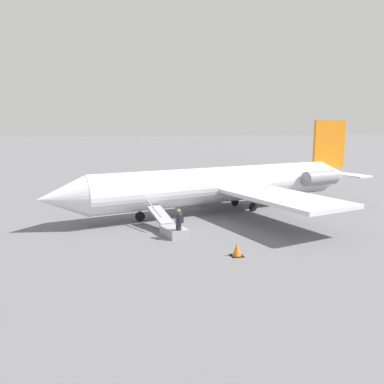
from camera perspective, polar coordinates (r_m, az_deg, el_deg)
name	(u,v)px	position (r m, az deg, el deg)	size (l,w,h in m)	color
ground_plane	(222,211)	(28.62, 4.58, -2.91)	(600.00, 600.00, 0.00)	slate
airplane_main	(232,183)	(28.74, 6.14, 1.34)	(26.48, 20.15, 6.93)	silver
boarding_stairs	(171,228)	(22.35, -3.20, -5.48)	(1.99, 4.14, 1.72)	#99999E
passenger	(179,222)	(21.22, -2.02, -4.54)	(0.41, 0.56, 1.74)	#23232D
traffic_cone_near_stairs	(237,250)	(18.73, 6.86, -8.75)	(0.60, 0.60, 0.66)	black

